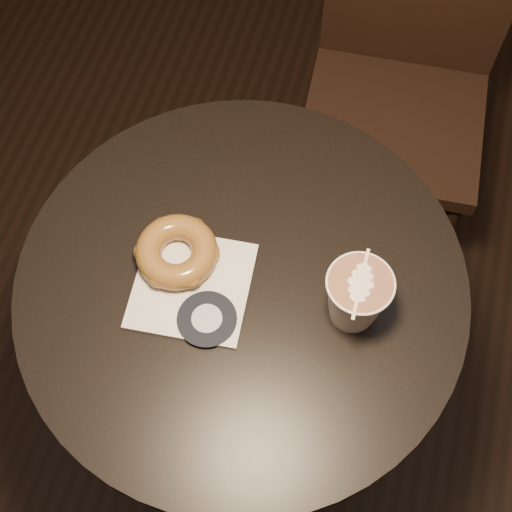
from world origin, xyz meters
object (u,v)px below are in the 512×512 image
(cafe_table, at_px, (244,327))
(chair, at_px, (407,56))
(pastry_bag, at_px, (192,286))
(latte_cup, at_px, (356,298))
(doughnut, at_px, (177,252))

(cafe_table, relative_size, chair, 0.75)
(pastry_bag, distance_m, latte_cup, 0.25)
(chair, relative_size, pastry_bag, 5.76)
(chair, bearing_deg, pastry_bag, -111.67)
(chair, xyz_separation_m, pastry_bag, (-0.24, -0.72, 0.19))
(chair, distance_m, doughnut, 0.77)
(latte_cup, bearing_deg, doughnut, 176.89)
(pastry_bag, bearing_deg, chair, 67.15)
(cafe_table, xyz_separation_m, pastry_bag, (-0.07, -0.03, 0.20))
(doughnut, bearing_deg, chair, 67.87)
(pastry_bag, xyz_separation_m, latte_cup, (0.24, 0.02, 0.05))
(pastry_bag, relative_size, doughnut, 1.37)
(pastry_bag, bearing_deg, cafe_table, 18.73)
(cafe_table, bearing_deg, latte_cup, -2.15)
(cafe_table, bearing_deg, chair, 75.91)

